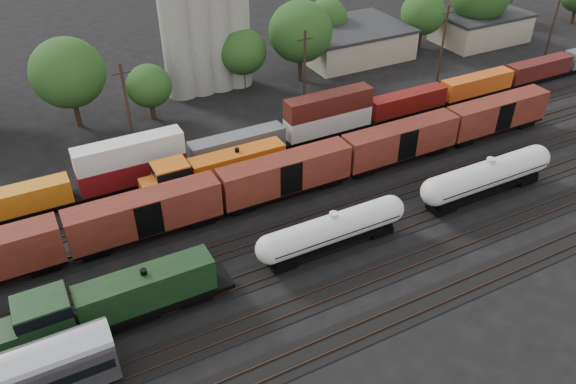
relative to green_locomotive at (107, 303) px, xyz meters
name	(u,v)px	position (x,y,z in m)	size (l,w,h in m)	color
ground	(305,223)	(21.22, 5.00, -2.83)	(600.00, 600.00, 0.00)	black
tracks	(305,222)	(21.22, 5.00, -2.79)	(180.00, 33.20, 0.20)	black
green_locomotive	(107,303)	(0.00, 0.00, 0.00)	(18.91, 3.34, 5.01)	black
tank_car_a	(333,230)	(21.39, 0.00, -0.30)	(16.18, 2.90, 4.24)	silver
tank_car_b	(487,176)	(41.08, 0.00, -0.09)	(17.65, 3.16, 4.62)	silver
orange_locomotive	(212,171)	(14.90, 15.00, -0.23)	(18.28, 3.05, 4.57)	black
boxcar_string	(64,237)	(-1.64, 10.00, 0.28)	(122.80, 2.90, 4.20)	black
container_wall	(342,115)	(35.08, 20.00, -0.29)	(187.29, 2.60, 5.80)	black
grain_silo	(204,16)	(24.50, 41.00, 8.42)	(13.40, 5.00, 29.00)	gray
industrial_sheds	(231,71)	(27.85, 40.25, -0.28)	(119.38, 17.26, 5.10)	#9E937F
tree_band	(117,53)	(11.80, 42.13, 4.84)	(161.14, 20.82, 14.44)	black
utility_poles	(222,90)	(21.22, 27.00, 3.38)	(122.20, 0.36, 12.00)	black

